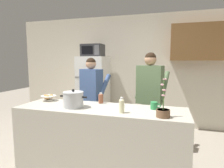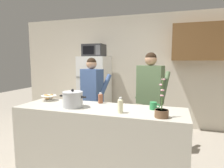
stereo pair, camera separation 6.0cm
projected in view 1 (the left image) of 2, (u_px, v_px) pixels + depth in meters
back_wall_unit at (143, 66)px, 4.54m from camera, size 6.00×0.48×2.60m
kitchen_island at (100, 141)px, 2.58m from camera, size 2.23×0.68×0.92m
refrigerator at (94, 91)px, 4.54m from camera, size 0.64×0.68×1.63m
microwave at (93, 50)px, 4.40m from camera, size 0.48×0.37×0.28m
person_near_pot at (92, 91)px, 3.51m from camera, size 0.58×0.53×1.59m
person_by_sink at (150, 90)px, 3.23m from camera, size 0.58×0.51×1.67m
cooking_pot at (73, 100)px, 2.53m from camera, size 0.38×0.27×0.25m
coffee_mug at (154, 106)px, 2.44m from camera, size 0.13×0.09×0.10m
bread_bowl at (48, 98)px, 2.95m from camera, size 0.23×0.23×0.10m
bottle_near_edge at (122, 105)px, 2.26m from camera, size 0.06×0.06×0.19m
bottle_mid_counter at (101, 98)px, 2.78m from camera, size 0.07×0.07×0.16m
potted_orchid at (163, 111)px, 2.09m from camera, size 0.15×0.15×0.43m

